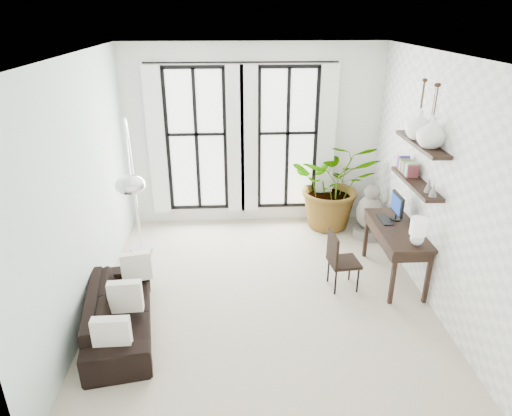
{
  "coord_description": "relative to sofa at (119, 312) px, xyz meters",
  "views": [
    {
      "loc": [
        -0.37,
        -5.36,
        3.67
      ],
      "look_at": [
        -0.07,
        0.3,
        1.2
      ],
      "focal_mm": 32.0,
      "sensor_mm": 36.0,
      "label": 1
    }
  ],
  "objects": [
    {
      "name": "desk_chair",
      "position": [
        2.88,
        0.81,
        0.21
      ],
      "size": [
        0.45,
        0.45,
        0.86
      ],
      "rotation": [
        0.0,
        0.0,
        0.11
      ],
      "color": "black",
      "rests_on": "floor"
    },
    {
      "name": "wall_right",
      "position": [
        4.05,
        0.68,
        1.33
      ],
      "size": [
        0.0,
        5.0,
        5.0
      ],
      "primitive_type": "plane",
      "rotation": [
        1.57,
        0.0,
        -1.57
      ],
      "color": "white",
      "rests_on": "floor"
    },
    {
      "name": "desk",
      "position": [
        3.74,
        0.98,
        0.49
      ],
      "size": [
        0.59,
        1.4,
        1.21
      ],
      "color": "black",
      "rests_on": "floor"
    },
    {
      "name": "throw_pillows",
      "position": [
        0.1,
        0.0,
        0.23
      ],
      "size": [
        0.4,
        1.52,
        0.4
      ],
      "color": "silver",
      "rests_on": "sofa"
    },
    {
      "name": "buddha",
      "position": [
        3.78,
        2.38,
        0.13
      ],
      "size": [
        0.54,
        0.54,
        0.97
      ],
      "color": "gray",
      "rests_on": "floor"
    },
    {
      "name": "wall_shelves",
      "position": [
        3.91,
        1.06,
        1.45
      ],
      "size": [
        0.25,
        1.3,
        0.6
      ],
      "color": "black",
      "rests_on": "wall_right"
    },
    {
      "name": "wall_back",
      "position": [
        1.8,
        3.18,
        1.33
      ],
      "size": [
        4.5,
        0.0,
        4.5
      ],
      "primitive_type": "plane",
      "rotation": [
        1.57,
        0.0,
        0.0
      ],
      "color": "white",
      "rests_on": "floor"
    },
    {
      "name": "vase_a",
      "position": [
        3.91,
        0.77,
        1.99
      ],
      "size": [
        0.37,
        0.37,
        0.38
      ],
      "primitive_type": "imported",
      "color": "white",
      "rests_on": "shelf_upper"
    },
    {
      "name": "plant",
      "position": [
        3.21,
        2.83,
        0.56
      ],
      "size": [
        1.64,
        1.47,
        1.66
      ],
      "primitive_type": "imported",
      "rotation": [
        0.0,
        0.0,
        -0.12
      ],
      "color": "#2D7228",
      "rests_on": "floor"
    },
    {
      "name": "wall_left",
      "position": [
        -0.45,
        0.68,
        1.33
      ],
      "size": [
        0.0,
        5.0,
        5.0
      ],
      "primitive_type": "plane",
      "rotation": [
        1.57,
        0.0,
        1.57
      ],
      "color": "silver",
      "rests_on": "floor"
    },
    {
      "name": "floor",
      "position": [
        1.8,
        0.68,
        -0.27
      ],
      "size": [
        5.0,
        5.0,
        0.0
      ],
      "primitive_type": "plane",
      "color": "#BDAD96",
      "rests_on": "ground"
    },
    {
      "name": "arc_lamp",
      "position": [
        0.1,
        1.01,
        1.66
      ],
      "size": [
        0.75,
        2.3,
        2.48
      ],
      "color": "silver",
      "rests_on": "floor"
    },
    {
      "name": "vase_b",
      "position": [
        3.91,
        1.17,
        1.99
      ],
      "size": [
        0.37,
        0.37,
        0.38
      ],
      "primitive_type": "imported",
      "color": "white",
      "rests_on": "shelf_upper"
    },
    {
      "name": "sofa",
      "position": [
        0.0,
        0.0,
        0.0
      ],
      "size": [
        1.04,
        1.98,
        0.55
      ],
      "primitive_type": "imported",
      "rotation": [
        0.0,
        0.0,
        1.74
      ],
      "color": "black",
      "rests_on": "floor"
    },
    {
      "name": "windows",
      "position": [
        1.6,
        3.11,
        1.29
      ],
      "size": [
        3.26,
        0.13,
        2.65
      ],
      "color": "white",
      "rests_on": "wall_back"
    },
    {
      "name": "ceiling",
      "position": [
        1.8,
        0.68,
        2.93
      ],
      "size": [
        5.0,
        5.0,
        0.0
      ],
      "primitive_type": "plane",
      "color": "white",
      "rests_on": "wall_back"
    }
  ]
}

